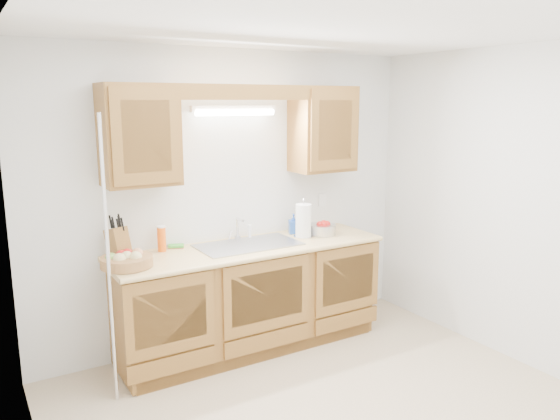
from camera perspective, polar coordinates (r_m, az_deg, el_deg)
room at (r=3.45m, az=5.96°, el=-2.51°), size 3.52×3.50×2.50m
base_cabinets at (r=4.67m, az=-3.24°, el=-9.17°), size 2.20×0.60×0.86m
countertop at (r=4.52m, az=-3.21°, el=-3.99°), size 2.30×0.63×0.04m
upper_cabinet_left at (r=4.19m, az=-14.51°, el=7.59°), size 0.55×0.33×0.75m
upper_cabinet_right at (r=4.93m, az=4.49°, el=8.41°), size 0.55×0.33×0.75m
valance at (r=4.36m, az=-3.43°, el=12.19°), size 2.20×0.05×0.12m
fluorescent_fixture at (r=4.57m, az=-4.75°, el=10.34°), size 0.76×0.08×0.08m
sink at (r=4.55m, az=-3.32°, el=-4.56°), size 0.84×0.46×0.36m
wire_shelf_pole at (r=3.85m, az=-17.47°, el=-5.36°), size 0.03×0.03×2.00m
outlet_plate at (r=5.20m, az=4.46°, el=1.07°), size 0.08×0.01×0.12m
fruit_basket at (r=4.08m, az=-15.75°, el=-5.04°), size 0.40×0.40×0.12m
knife_block at (r=4.26m, az=-16.54°, el=-3.37°), size 0.18×0.23×0.36m
orange_canister at (r=4.42m, az=-12.27°, el=-2.93°), size 0.09×0.09×0.21m
soap_bottle at (r=4.90m, az=1.42°, el=-1.45°), size 0.11×0.11×0.18m
sponge at (r=4.53m, az=-10.80°, el=-3.76°), size 0.14×0.12×0.03m
paper_towel at (r=4.76m, az=2.46°, el=-1.15°), size 0.17×0.17×0.35m
apple_bowl at (r=4.88m, az=4.47°, el=-1.95°), size 0.32×0.32×0.12m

